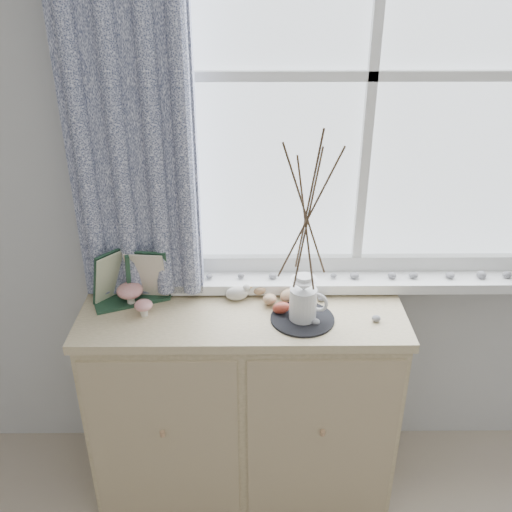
{
  "coord_description": "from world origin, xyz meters",
  "views": [
    {
      "loc": [
        -0.11,
        -0.03,
        2.0
      ],
      "look_at": [
        -0.1,
        1.7,
        1.1
      ],
      "focal_mm": 40.0,
      "sensor_mm": 36.0,
      "label": 1
    }
  ],
  "objects_px": {
    "sideboard": "(244,399)",
    "botanical_book": "(128,280)",
    "toadstool_cluster": "(133,295)",
    "twig_pitcher": "(307,212)"
  },
  "relations": [
    {
      "from": "toadstool_cluster",
      "to": "twig_pitcher",
      "type": "distance_m",
      "value": 0.72
    },
    {
      "from": "sideboard",
      "to": "botanical_book",
      "type": "xyz_separation_m",
      "value": [
        -0.42,
        0.04,
        0.54
      ]
    },
    {
      "from": "sideboard",
      "to": "toadstool_cluster",
      "type": "relative_size",
      "value": 7.87
    },
    {
      "from": "botanical_book",
      "to": "sideboard",
      "type": "bearing_deg",
      "value": -27.18
    },
    {
      "from": "toadstool_cluster",
      "to": "sideboard",
      "type": "bearing_deg",
      "value": -3.14
    },
    {
      "from": "botanical_book",
      "to": "toadstool_cluster",
      "type": "relative_size",
      "value": 2.08
    },
    {
      "from": "botanical_book",
      "to": "twig_pitcher",
      "type": "height_order",
      "value": "twig_pitcher"
    },
    {
      "from": "sideboard",
      "to": "toadstool_cluster",
      "type": "height_order",
      "value": "toadstool_cluster"
    },
    {
      "from": "sideboard",
      "to": "botanical_book",
      "type": "relative_size",
      "value": 3.78
    },
    {
      "from": "botanical_book",
      "to": "toadstool_cluster",
      "type": "height_order",
      "value": "botanical_book"
    }
  ]
}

